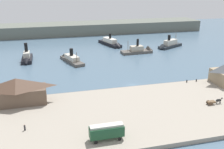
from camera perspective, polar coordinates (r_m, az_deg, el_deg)
ground_plane at (r=98.95m, az=4.50°, el=-2.36°), size 320.00×320.00×0.00m
quay_promenade at (r=80.11m, az=9.55°, el=-7.68°), size 110.00×36.00×1.20m
seawall_edge at (r=95.62m, az=5.19°, el=-2.87°), size 110.00×0.80×1.00m
ferry_shed_east_terminal at (r=85.08m, az=-20.23°, el=-3.41°), size 17.63×7.40×8.34m
street_tram at (r=63.17m, az=-1.20°, el=-12.33°), size 8.35×2.73×4.03m
horse_cart at (r=86.84m, az=21.66°, el=-5.51°), size 5.39×1.40×1.87m
pedestrian_walking_west at (r=71.08m, az=-18.71°, el=-11.03°), size 0.43×0.43×1.73m
mooring_post_east at (r=102.08m, az=16.19°, el=-1.42°), size 0.44×0.44×0.90m
mooring_post_west at (r=104.08m, az=18.12°, el=-1.21°), size 0.44×0.44×0.90m
ferry_outer_harbor at (r=134.36m, az=-18.29°, el=3.41°), size 4.87×15.63×10.06m
ferry_approaching_east at (r=158.75m, az=12.34°, el=6.36°), size 18.82×12.92×9.46m
ferry_moored_west at (r=145.07m, az=6.35°, el=5.30°), size 18.79×6.94×9.95m
ferry_approaching_west at (r=130.12m, az=-9.22°, el=3.51°), size 10.83×20.96×8.28m
ferry_departing_north at (r=160.45m, az=-0.10°, el=6.93°), size 11.33×22.66×8.75m
far_headland at (r=201.70m, az=-5.59°, el=10.18°), size 180.00×24.00×8.00m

